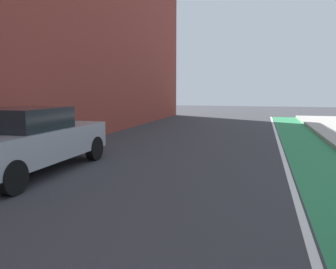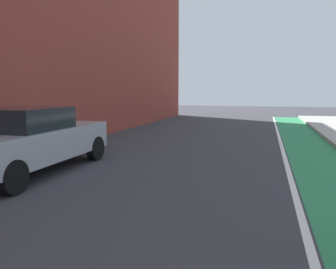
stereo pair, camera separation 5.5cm
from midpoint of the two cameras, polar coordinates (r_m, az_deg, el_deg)
name	(u,v)px [view 1 (the left image)]	position (r m, az deg, el deg)	size (l,w,h in m)	color
ground_plane	(174,172)	(7.95, 0.86, -6.40)	(70.73, 70.73, 0.00)	#38383D
bike_lane_paint	(320,163)	(9.76, 24.49, -4.46)	(1.60, 32.15, 0.00)	#2D8451
lane_divider_stripe	(285,161)	(9.66, 19.20, -4.31)	(0.12, 32.15, 0.00)	white
parked_sedan_silver	(29,139)	(8.41, -22.96, -0.79)	(1.92, 4.35, 1.53)	#9EA0A8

